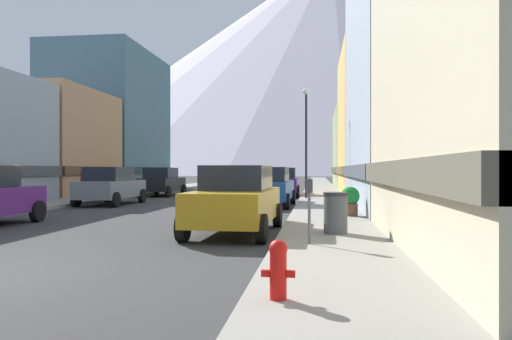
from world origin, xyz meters
TOP-DOWN VIEW (x-y plane):
  - sidewalk_left at (-6.25, 35.00)m, footprint 2.50×100.00m
  - sidewalk_right at (6.25, 35.00)m, footprint 2.50×100.00m
  - storefront_left_2 at (-10.92, 21.90)m, footprint 7.14×8.05m
  - storefront_left_3 at (-11.07, 31.77)m, footprint 7.43×10.82m
  - storefront_right_1 at (11.99, 14.75)m, footprint 9.27×12.61m
  - storefront_right_2 at (12.21, 26.28)m, footprint 9.71×9.99m
  - storefront_right_3 at (10.89, 37.30)m, footprint 7.09×11.19m
  - car_left_1 at (-3.80, 15.56)m, footprint 2.06×4.40m
  - car_left_2 at (-3.80, 23.28)m, footprint 2.09×4.41m
  - car_right_0 at (3.80, 6.11)m, footprint 2.18×4.45m
  - car_right_1 at (3.80, 15.41)m, footprint 2.18×4.45m
  - car_right_2 at (3.80, 23.62)m, footprint 2.15×4.44m
  - fire_hydrant_near at (5.45, -0.82)m, footprint 0.40×0.22m
  - parking_meter_near at (5.75, 3.52)m, footprint 0.14×0.10m
  - trash_bin_right at (6.35, 5.23)m, footprint 0.59×0.59m
  - potted_plant_0 at (7.00, 9.77)m, footprint 0.61×0.61m
  - pedestrian_0 at (-6.25, 17.79)m, footprint 0.36×0.36m
  - pedestrian_1 at (-6.25, 11.98)m, footprint 0.36×0.36m
  - streetlamp_right at (5.35, 19.59)m, footprint 0.36×0.36m
  - mountain_backdrop at (13.84, 260.00)m, footprint 306.81×306.81m

SIDE VIEW (x-z plane):
  - sidewalk_left at x=-6.25m, z-range 0.00..0.15m
  - sidewalk_right at x=6.25m, z-range 0.00..0.15m
  - fire_hydrant_near at x=5.45m, z-range 0.17..0.88m
  - trash_bin_right at x=6.35m, z-range 0.15..1.13m
  - potted_plant_0 at x=7.00m, z-range 0.19..1.15m
  - car_left_1 at x=-3.80m, z-range 0.01..1.79m
  - car_left_2 at x=-3.80m, z-range 0.01..1.79m
  - car_right_0 at x=3.80m, z-range 0.01..1.79m
  - car_right_1 at x=3.80m, z-range 0.01..1.79m
  - car_right_2 at x=3.80m, z-range 0.01..1.79m
  - pedestrian_0 at x=-6.25m, z-range 0.09..1.72m
  - pedestrian_1 at x=-6.25m, z-range 0.09..1.82m
  - parking_meter_near at x=5.75m, z-range 0.35..1.68m
  - storefront_left_2 at x=-10.92m, z-range -0.12..6.43m
  - storefront_right_3 at x=10.89m, z-range -0.13..6.78m
  - streetlamp_right at x=5.35m, z-range 1.06..6.92m
  - storefront_right_2 at x=12.21m, z-range -0.16..9.26m
  - storefront_left_3 at x=-11.07m, z-range -0.18..11.05m
  - storefront_right_1 at x=11.99m, z-range -0.18..11.21m
  - mountain_backdrop at x=13.84m, z-range 0.00..116.95m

